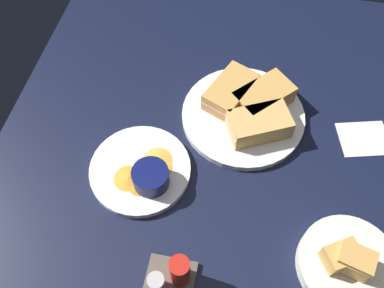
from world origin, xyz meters
TOP-DOWN VIEW (x-y plane):
  - ground_plane at (0.00, 0.00)cm, footprint 110.00×110.00cm
  - plate_sandwich_main at (1.66, -7.72)cm, footprint 28.04×28.04cm
  - sandwich_half_near at (-2.02, -3.87)cm, footprint 15.01×12.49cm
  - sandwich_half_far at (-2.19, -11.41)cm, footprint 14.51×14.62cm
  - sandwich_half_extra at (5.34, -11.57)cm, footprint 12.26×14.97cm
  - ramekin_dark_sauce at (5.26, -12.91)cm, footprint 6.64×6.64cm
  - spoon_by_dark_ramekin at (1.38, -9.18)cm, footprint 8.14×7.91cm
  - plate_chips_companion at (21.21, 10.40)cm, footprint 21.36×21.36cm
  - ramekin_light_gravy at (18.01, 13.07)cm, footprint 7.51×7.51cm
  - spoon_by_gravy_ramekin at (18.28, 14.00)cm, footprint 7.37×8.59cm
  - plantain_chip_scatter at (19.49, 10.76)cm, footprint 12.56×13.27cm
  - bread_basket_rear at (-21.27, 22.69)cm, footprint 18.51×18.51cm
  - condiment_caddy at (9.62, 31.52)cm, footprint 9.00×9.00cm
  - paper_napkin_folded at (-25.74, -7.18)cm, footprint 12.92×11.49cm

SIDE VIEW (x-z plane):
  - ground_plane at x=0.00cm, z-range -3.00..0.00cm
  - paper_napkin_folded at x=-25.74cm, z-range 0.00..0.40cm
  - plate_sandwich_main at x=1.66cm, z-range 0.00..1.60cm
  - plate_chips_companion at x=21.21cm, z-range 0.00..1.60cm
  - plantain_chip_scatter at x=19.49cm, z-range 1.60..2.20cm
  - spoon_by_dark_ramekin at x=1.38cm, z-range 1.56..2.36cm
  - spoon_by_gravy_ramekin at x=18.28cm, z-range 1.56..2.36cm
  - bread_basket_rear at x=-21.27cm, z-range -1.58..6.47cm
  - condiment_caddy at x=9.62cm, z-range -1.34..8.16cm
  - ramekin_dark_sauce at x=5.26cm, z-range 1.75..5.88cm
  - ramekin_light_gravy at x=18.01cm, z-range 1.75..5.93cm
  - sandwich_half_near at x=-2.02cm, z-range 1.60..6.40cm
  - sandwich_half_far at x=-2.19cm, z-range 1.60..6.40cm
  - sandwich_half_extra at x=5.34cm, z-range 1.60..6.40cm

